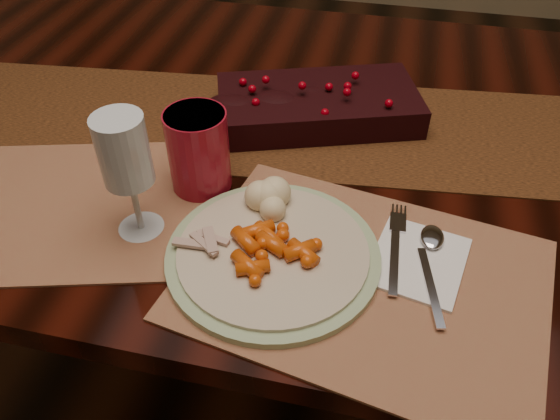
% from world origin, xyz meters
% --- Properties ---
extents(floor, '(5.00, 5.00, 0.00)m').
position_xyz_m(floor, '(0.00, 0.00, 0.00)').
color(floor, black).
rests_on(floor, ground).
extents(dining_table, '(1.80, 1.00, 0.75)m').
position_xyz_m(dining_table, '(0.00, 0.00, 0.38)').
color(dining_table, black).
rests_on(dining_table, floor).
extents(table_runner, '(1.53, 0.46, 0.00)m').
position_xyz_m(table_runner, '(-0.05, -0.01, 0.75)').
color(table_runner, '#37230F').
rests_on(table_runner, dining_table).
extents(centerpiece, '(0.38, 0.28, 0.07)m').
position_xyz_m(centerpiece, '(-0.01, 0.02, 0.79)').
color(centerpiece, black).
rests_on(centerpiece, table_runner).
extents(placemat_main, '(0.50, 0.40, 0.00)m').
position_xyz_m(placemat_main, '(0.12, -0.33, 0.75)').
color(placemat_main, brown).
rests_on(placemat_main, dining_table).
extents(placemat_second, '(0.48, 0.41, 0.00)m').
position_xyz_m(placemat_second, '(-0.32, -0.29, 0.75)').
color(placemat_second, '#987253').
rests_on(placemat_second, dining_table).
extents(dinner_plate, '(0.28, 0.28, 0.02)m').
position_xyz_m(dinner_plate, '(-0.01, -0.33, 0.76)').
color(dinner_plate, beige).
rests_on(dinner_plate, placemat_main).
extents(baby_carrots, '(0.12, 0.10, 0.02)m').
position_xyz_m(baby_carrots, '(0.00, -0.34, 0.78)').
color(baby_carrots, '#CD490B').
rests_on(baby_carrots, dinner_plate).
extents(mashed_potatoes, '(0.09, 0.08, 0.05)m').
position_xyz_m(mashed_potatoes, '(-0.03, -0.25, 0.79)').
color(mashed_potatoes, tan).
rests_on(mashed_potatoes, dinner_plate).
extents(turkey_shreds, '(0.09, 0.08, 0.02)m').
position_xyz_m(turkey_shreds, '(-0.10, -0.34, 0.78)').
color(turkey_shreds, tan).
rests_on(turkey_shreds, dinner_plate).
extents(napkin, '(0.14, 0.15, 0.00)m').
position_xyz_m(napkin, '(0.18, -0.29, 0.76)').
color(napkin, white).
rests_on(napkin, placemat_main).
extents(fork, '(0.03, 0.15, 0.00)m').
position_xyz_m(fork, '(0.15, -0.28, 0.76)').
color(fork, white).
rests_on(fork, napkin).
extents(spoon, '(0.07, 0.16, 0.00)m').
position_xyz_m(spoon, '(0.20, -0.31, 0.76)').
color(spoon, silver).
rests_on(spoon, napkin).
extents(red_cup, '(0.09, 0.09, 0.12)m').
position_xyz_m(red_cup, '(-0.15, -0.20, 0.82)').
color(red_cup, maroon).
rests_on(red_cup, placemat_main).
extents(wine_glass, '(0.07, 0.07, 0.18)m').
position_xyz_m(wine_glass, '(-0.20, -0.31, 0.84)').
color(wine_glass, silver).
rests_on(wine_glass, dining_table).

